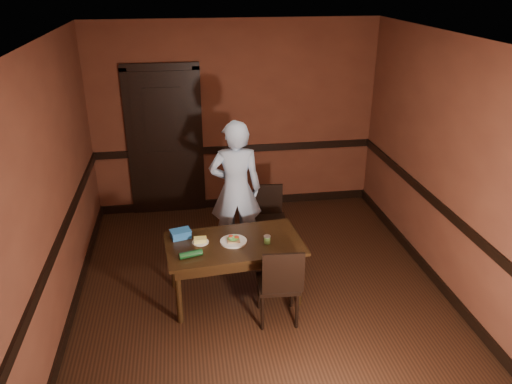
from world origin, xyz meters
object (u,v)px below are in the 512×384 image
object	(u,v)px
sauce_jar	(267,239)
chair_far	(271,219)
cheese_saucer	(200,241)
person	(236,190)
food_tub	(181,234)
chair_near	(278,282)
sandwich_plate	(233,240)
dining_table	(235,269)

from	to	relation	value
sauce_jar	chair_far	bearing A→B (deg)	77.31
chair_far	cheese_saucer	distance (m)	1.33
chair_far	person	size ratio (longest dim) A/B	0.47
chair_far	food_tub	distance (m)	1.40
person	sauce_jar	world-z (taller)	person
chair_near	food_tub	distance (m)	1.16
chair_far	sandwich_plate	distance (m)	1.16
chair_far	chair_near	xyz separation A→B (m)	(-0.19, -1.42, 0.03)
dining_table	chair_near	bearing A→B (deg)	-54.16
person	cheese_saucer	size ratio (longest dim) A/B	9.88
chair_far	sauce_jar	xyz separation A→B (m)	(-0.23, -1.03, 0.30)
person	sauce_jar	xyz separation A→B (m)	(0.21, -0.98, -0.15)
chair_far	food_tub	world-z (taller)	chair_far
sandwich_plate	chair_far	bearing A→B (deg)	59.07
sauce_jar	cheese_saucer	size ratio (longest dim) A/B	0.49
chair_near	chair_far	bearing A→B (deg)	-93.70
cheese_saucer	food_tub	distance (m)	0.24
sandwich_plate	cheese_saucer	distance (m)	0.35
person	cheese_saucer	world-z (taller)	person
chair_near	food_tub	bearing A→B (deg)	-30.31
dining_table	food_tub	size ratio (longest dim) A/B	5.87
sandwich_plate	cheese_saucer	xyz separation A→B (m)	(-0.34, 0.05, 0.00)
chair_far	sauce_jar	size ratio (longest dim) A/B	9.49
food_tub	dining_table	bearing A→B (deg)	-33.63
person	cheese_saucer	xyz separation A→B (m)	(-0.47, -0.86, -0.17)
sauce_jar	chair_near	bearing A→B (deg)	-83.25
chair_far	person	xyz separation A→B (m)	(-0.45, -0.05, 0.46)
dining_table	chair_far	xyz separation A→B (m)	(0.57, 0.97, 0.07)
sauce_jar	cheese_saucer	distance (m)	0.70
person	dining_table	bearing A→B (deg)	85.14
person	sandwich_plate	distance (m)	0.94
chair_near	sandwich_plate	world-z (taller)	chair_near
sandwich_plate	food_tub	bearing A→B (deg)	161.57
chair_far	sandwich_plate	size ratio (longest dim) A/B	2.87
person	chair_near	bearing A→B (deg)	103.73
chair_near	food_tub	world-z (taller)	chair_near
chair_far	person	bearing A→B (deg)	-168.41
chair_near	cheese_saucer	xyz separation A→B (m)	(-0.73, 0.50, 0.25)
chair_far	sandwich_plate	bearing A→B (deg)	-116.13
dining_table	chair_near	world-z (taller)	chair_near
dining_table	cheese_saucer	size ratio (longest dim) A/B	8.13
chair_far	chair_near	world-z (taller)	chair_near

